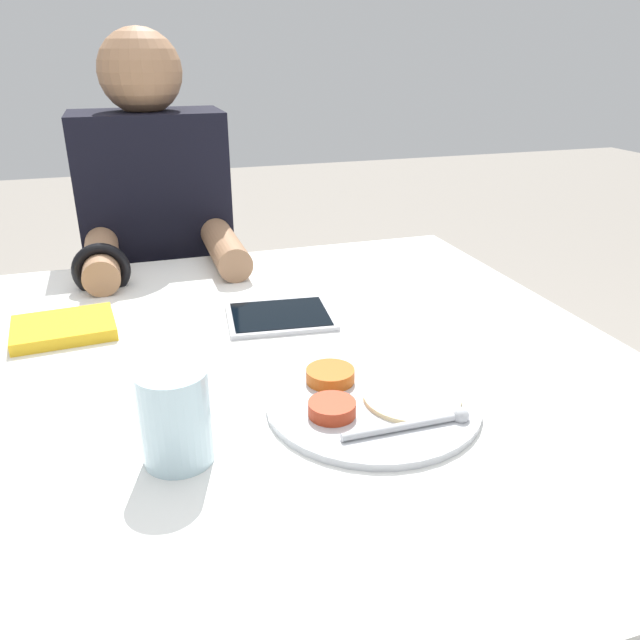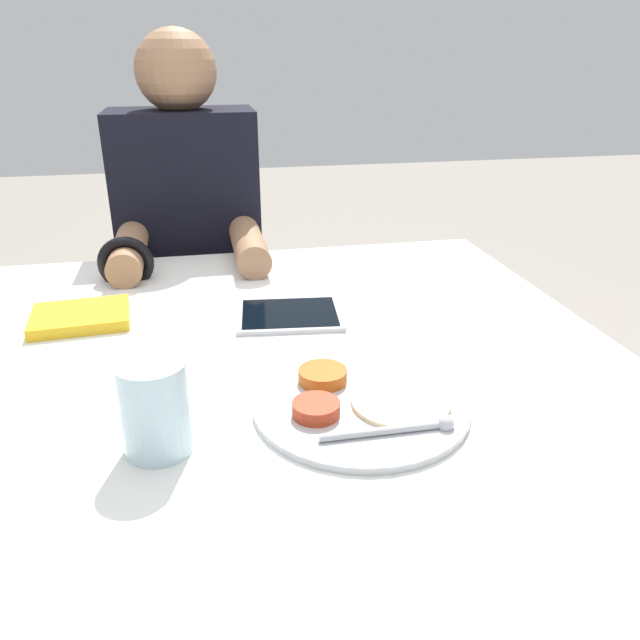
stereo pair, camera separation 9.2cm
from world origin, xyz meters
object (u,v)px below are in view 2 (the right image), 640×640
red_notebook (81,318)px  tablet_device (290,315)px  person_diner (196,304)px  thali_tray (360,403)px  drinking_glass (155,407)px

red_notebook → tablet_device: (0.35, -0.05, -0.00)m
person_diner → red_notebook: bearing=-110.8°
thali_tray → red_notebook: (-0.40, 0.36, 0.00)m
thali_tray → person_diner: 0.90m
red_notebook → tablet_device: bearing=-7.8°
tablet_device → red_notebook: bearing=172.2°
thali_tray → tablet_device: 0.32m
person_diner → drinking_glass: 0.93m
red_notebook → person_diner: bearing=69.2°
thali_tray → tablet_device: bearing=97.9°
red_notebook → tablet_device: 0.36m
drinking_glass → red_notebook: bearing=109.7°
tablet_device → person_diner: person_diner is taller
red_notebook → tablet_device: red_notebook is taller
person_diner → drinking_glass: size_ratio=11.03×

